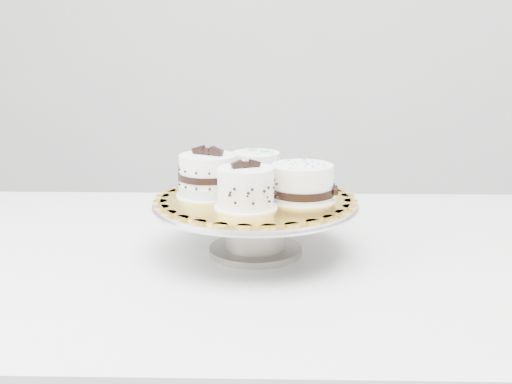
# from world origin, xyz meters

# --- Properties ---
(table) EXTENTS (1.39, 0.98, 0.75)m
(table) POSITION_xyz_m (-0.07, 0.09, 0.68)
(table) COLOR white
(table) RESTS_ON floor
(cake_stand) EXTENTS (0.37, 0.37, 0.10)m
(cake_stand) POSITION_xyz_m (-0.04, 0.09, 0.82)
(cake_stand) COLOR gray
(cake_stand) RESTS_ON table
(cake_board) EXTENTS (0.37, 0.37, 0.01)m
(cake_board) POSITION_xyz_m (-0.04, 0.09, 0.85)
(cake_board) COLOR gold
(cake_board) RESTS_ON cake_stand
(cake_swirl) EXTENTS (0.13, 0.13, 0.09)m
(cake_swirl) POSITION_xyz_m (-0.05, 0.02, 0.89)
(cake_swirl) COLOR white
(cake_swirl) RESTS_ON cake_board
(cake_banded) EXTENTS (0.13, 0.13, 0.09)m
(cake_banded) POSITION_xyz_m (-0.13, 0.10, 0.89)
(cake_banded) COLOR white
(cake_banded) RESTS_ON cake_board
(cake_dots) EXTENTS (0.11, 0.11, 0.07)m
(cake_dots) POSITION_xyz_m (-0.05, 0.17, 0.89)
(cake_dots) COLOR white
(cake_dots) RESTS_ON cake_board
(cake_ribbon) EXTENTS (0.13, 0.13, 0.07)m
(cake_ribbon) POSITION_xyz_m (0.04, 0.09, 0.88)
(cake_ribbon) COLOR white
(cake_ribbon) RESTS_ON cake_board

